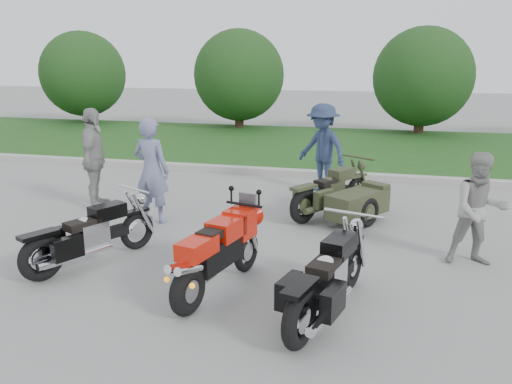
% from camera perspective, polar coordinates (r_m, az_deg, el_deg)
% --- Properties ---
extents(ground, '(80.00, 80.00, 0.00)m').
position_cam_1_polar(ground, '(7.23, -8.29, -8.43)').
color(ground, gray).
rests_on(ground, ground).
extents(curb, '(60.00, 0.30, 0.15)m').
position_cam_1_polar(curb, '(12.70, 1.89, 2.37)').
color(curb, '#A9A79F').
rests_on(curb, ground).
extents(grass_strip, '(60.00, 8.00, 0.14)m').
position_cam_1_polar(grass_strip, '(16.71, 4.90, 5.38)').
color(grass_strip, '#2F6322').
rests_on(grass_strip, ground).
extents(tree_far_left, '(3.60, 3.60, 4.00)m').
position_cam_1_polar(tree_far_left, '(23.32, -19.17, 12.61)').
color(tree_far_left, '#3F2B1C').
rests_on(tree_far_left, ground).
extents(tree_mid_left, '(3.60, 3.60, 4.00)m').
position_cam_1_polar(tree_mid_left, '(20.41, -1.96, 13.17)').
color(tree_mid_left, '#3F2B1C').
rests_on(tree_mid_left, ground).
extents(tree_mid_right, '(3.60, 3.60, 4.00)m').
position_cam_1_polar(tree_mid_right, '(19.68, 18.54, 12.36)').
color(tree_mid_right, '#3F2B1C').
rests_on(tree_mid_right, ground).
extents(sportbike_red, '(0.67, 1.94, 0.94)m').
position_cam_1_polar(sportbike_red, '(6.24, -4.43, -6.75)').
color(sportbike_red, black).
rests_on(sportbike_red, ground).
extents(cruiser_left, '(1.09, 1.95, 0.82)m').
position_cam_1_polar(cruiser_left, '(7.44, -18.75, -4.96)').
color(cruiser_left, black).
rests_on(cruiser_left, ground).
extents(cruiser_right, '(0.73, 2.17, 0.85)m').
position_cam_1_polar(cruiser_right, '(5.72, 8.06, -10.19)').
color(cruiser_right, black).
rests_on(cruiser_right, ground).
extents(cruiser_sidecar, '(1.74, 2.05, 0.85)m').
position_cam_1_polar(cruiser_sidecar, '(9.15, 10.17, -0.82)').
color(cruiser_sidecar, black).
rests_on(cruiser_sidecar, ground).
extents(person_stripe, '(0.75, 0.56, 1.88)m').
position_cam_1_polar(person_stripe, '(9.01, -11.84, 2.42)').
color(person_stripe, slate).
rests_on(person_stripe, ground).
extents(person_grey, '(0.87, 0.72, 1.62)m').
position_cam_1_polar(person_grey, '(7.65, 24.17, -1.85)').
color(person_grey, '#979691').
rests_on(person_grey, ground).
extents(person_denim, '(1.43, 1.29, 1.93)m').
position_cam_1_polar(person_denim, '(11.02, 7.59, 5.00)').
color(person_denim, navy).
rests_on(person_denim, ground).
extents(person_back, '(0.84, 1.24, 1.96)m').
position_cam_1_polar(person_back, '(10.13, -18.03, 3.61)').
color(person_back, '#999994').
rests_on(person_back, ground).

